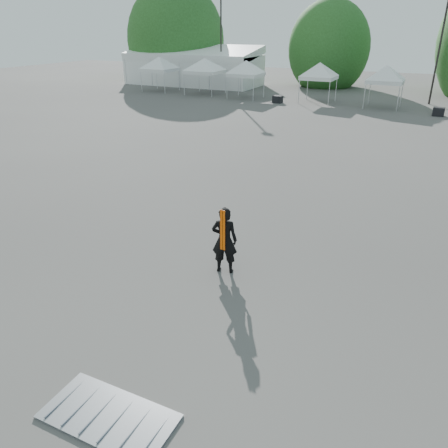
% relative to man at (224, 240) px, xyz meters
% --- Properties ---
extents(ground, '(120.00, 120.00, 0.00)m').
position_rel_man_xyz_m(ground, '(0.64, 1.02, -0.95)').
color(ground, '#474442').
rests_on(ground, ground).
extents(marquee, '(15.00, 6.25, 4.23)m').
position_rel_man_xyz_m(marquee, '(-21.36, 36.02, 1.02)').
color(marquee, white).
rests_on(marquee, ground).
extents(light_pole_west, '(0.60, 0.25, 10.30)m').
position_rel_man_xyz_m(light_pole_west, '(-17.36, 35.02, 4.82)').
color(light_pole_west, black).
rests_on(light_pole_west, ground).
extents(light_pole_east, '(0.60, 0.25, 9.80)m').
position_rel_man_xyz_m(light_pole_east, '(3.64, 33.02, 4.56)').
color(light_pole_east, black).
rests_on(light_pole_east, ground).
extents(tree_far_w, '(4.80, 4.80, 7.30)m').
position_rel_man_xyz_m(tree_far_w, '(-25.36, 39.02, 3.58)').
color(tree_far_w, '#382314').
rests_on(tree_far_w, ground).
extents(tree_mid_w, '(4.16, 4.16, 6.33)m').
position_rel_man_xyz_m(tree_mid_w, '(-7.36, 41.02, 2.98)').
color(tree_mid_w, '#382314').
rests_on(tree_mid_w, ground).
extents(tent_a, '(4.21, 4.21, 3.88)m').
position_rel_man_xyz_m(tent_a, '(-21.76, 29.87, 2.10)').
color(tent_a, silver).
rests_on(tent_a, ground).
extents(tent_b, '(4.53, 4.53, 3.88)m').
position_rel_man_xyz_m(tent_b, '(-16.61, 29.94, 2.10)').
color(tent_b, silver).
rests_on(tent_b, ground).
extents(tent_c, '(3.96, 3.96, 3.88)m').
position_rel_man_xyz_m(tent_c, '(-11.95, 29.20, 2.10)').
color(tent_c, silver).
rests_on(tent_c, ground).
extents(tent_d, '(3.96, 3.96, 3.88)m').
position_rel_man_xyz_m(tent_d, '(-5.31, 29.68, 2.10)').
color(tent_d, silver).
rests_on(tent_d, ground).
extents(tent_e, '(3.92, 3.92, 3.88)m').
position_rel_man_xyz_m(tent_e, '(0.22, 29.26, 2.10)').
color(tent_e, silver).
rests_on(tent_e, ground).
extents(man, '(0.79, 0.62, 1.90)m').
position_rel_man_xyz_m(man, '(0.00, 0.00, 0.00)').
color(man, black).
rests_on(man, ground).
extents(barrier_left, '(2.33, 1.17, 0.07)m').
position_rel_man_xyz_m(barrier_left, '(0.36, -5.35, -0.92)').
color(barrier_left, '#96989D').
rests_on(barrier_left, ground).
extents(crate_west, '(0.84, 0.69, 0.61)m').
position_rel_man_xyz_m(crate_west, '(-8.34, 27.91, -0.65)').
color(crate_west, black).
rests_on(crate_west, ground).
extents(crate_mid, '(0.83, 0.65, 0.63)m').
position_rel_man_xyz_m(crate_mid, '(4.53, 27.39, -0.64)').
color(crate_mid, black).
rests_on(crate_mid, ground).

